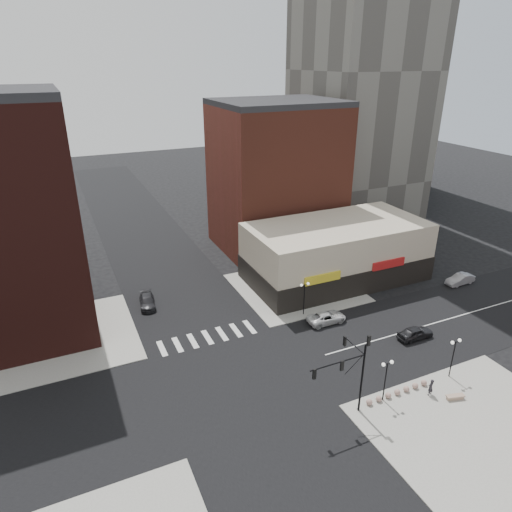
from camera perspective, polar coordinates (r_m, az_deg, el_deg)
ground at (r=45.34m, az=-2.48°, el=-15.36°), size 240.00×240.00×0.00m
road_ew at (r=45.33m, az=-2.48°, el=-15.35°), size 200.00×14.00×0.02m
road_ns at (r=45.33m, az=-2.48°, el=-15.34°), size 14.00×200.00×0.02m
sidewalk_nw at (r=55.23m, az=-22.78°, el=-9.45°), size 15.00×15.00×0.12m
sidewalk_ne at (r=61.62m, az=4.94°, el=-3.95°), size 15.00×15.00×0.12m
sidewalk_se at (r=44.69m, az=25.89°, el=-18.79°), size 18.00×14.00×0.12m
building_ne_midrise at (r=72.15m, az=2.55°, el=9.57°), size 18.00×15.00×22.00m
building_ne_row at (r=63.79m, az=9.93°, el=-0.01°), size 24.20×12.20×8.00m
traffic_signal at (r=39.79m, az=11.83°, el=-13.24°), size 5.59×3.09×7.77m
street_lamp_se_a at (r=42.68m, az=16.01°, el=-13.66°), size 1.22×0.32×4.16m
street_lamp_se_b at (r=47.62m, az=23.57°, el=-10.59°), size 1.22×0.32×4.16m
street_lamp_ne at (r=54.04m, az=6.08°, el=-4.33°), size 1.22×0.32×4.16m
bollard_row at (r=45.36m, az=17.25°, el=-15.94°), size 6.85×0.55×0.55m
white_suv at (r=54.22m, az=8.81°, el=-7.60°), size 4.71×2.23×1.30m
dark_sedan_east at (r=53.69m, az=19.28°, el=-9.05°), size 4.16×1.69×1.42m
silver_sedan at (r=68.11m, az=24.16°, el=-2.68°), size 4.34×1.66×1.41m
dark_sedan_north at (r=58.47m, az=-13.43°, el=-5.53°), size 2.41×4.70×1.30m
pedestrian at (r=45.94m, az=21.00°, el=-15.06°), size 0.68×0.51×1.70m
stone_bench at (r=46.71m, az=23.63°, el=-15.83°), size 1.76×0.93×0.39m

